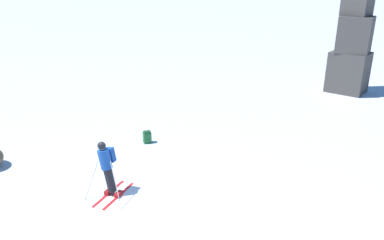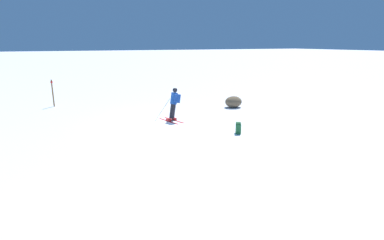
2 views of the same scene
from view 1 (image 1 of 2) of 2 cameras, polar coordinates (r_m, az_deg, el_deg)
The scene contains 4 objects.
ground_plane at distance 11.60m, azimuth -10.77°, elevation -11.69°, with size 300.00×300.00×0.00m, color white.
skier at distance 11.46m, azimuth -12.81°, elevation -6.77°, with size 1.24×1.67×1.74m.
rock_pillar at distance 22.88m, azimuth 23.27°, elevation 10.58°, with size 1.99×1.75×6.53m.
spare_backpack at distance 14.98m, azimuth -6.85°, elevation -2.60°, with size 0.34×0.37×0.50m.
Camera 1 is at (7.66, -6.15, 6.17)m, focal length 35.00 mm.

